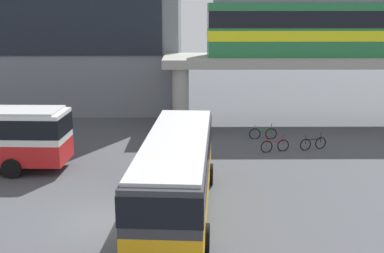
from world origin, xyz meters
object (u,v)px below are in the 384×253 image
(bicycle_red, at_px, (275,146))
(bus_main, at_px, (177,167))
(bicycle_green, at_px, (263,134))
(bicycle_black, at_px, (313,144))
(station_building, at_px, (42,1))
(train, at_px, (354,27))

(bicycle_red, bearing_deg, bus_main, -122.29)
(bicycle_green, xyz_separation_m, bicycle_red, (0.26, -2.87, 0.00))
(bicycle_red, bearing_deg, bicycle_black, 11.07)
(bus_main, xyz_separation_m, bicycle_green, (5.27, 11.62, -1.63))
(station_building, height_order, bus_main, station_building)
(bus_main, bearing_deg, station_building, 115.78)
(train, distance_m, bicycle_black, 9.93)
(bicycle_black, bearing_deg, station_building, 140.89)
(train, bearing_deg, bicycle_black, -123.11)
(train, bearing_deg, bicycle_green, -150.17)
(bicycle_black, bearing_deg, bus_main, -130.57)
(bus_main, height_order, bicycle_red, bus_main)
(station_building, xyz_separation_m, bicycle_red, (17.96, -16.98, -8.50))
(bicycle_red, bearing_deg, train, 46.20)
(train, xyz_separation_m, bicycle_red, (-6.43, -6.70, -6.57))
(bicycle_black, bearing_deg, train, 56.89)
(bicycle_green, distance_m, bicycle_red, 2.88)
(station_building, xyz_separation_m, bicycle_green, (17.70, -14.11, -8.50))
(train, height_order, bus_main, train)
(bicycle_green, relative_size, bicycle_red, 1.03)
(train, xyz_separation_m, bicycle_black, (-4.07, -6.24, -6.57))
(station_building, relative_size, bus_main, 2.18)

